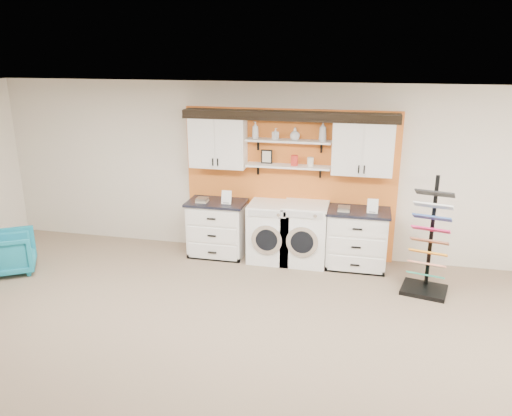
% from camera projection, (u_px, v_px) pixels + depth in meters
% --- Properties ---
extents(floor, '(10.00, 10.00, 0.00)m').
position_uv_depth(floor, '(221.00, 411.00, 4.74)').
color(floor, '#826D57').
rests_on(floor, ground).
extents(ceiling, '(10.00, 10.00, 0.00)m').
position_uv_depth(ceiling, '(213.00, 114.00, 3.88)').
color(ceiling, white).
rests_on(ceiling, wall_back).
extents(wall_back, '(10.00, 0.00, 10.00)m').
position_uv_depth(wall_back, '(290.00, 171.00, 8.03)').
color(wall_back, beige).
rests_on(wall_back, floor).
extents(accent_panel, '(3.40, 0.07, 2.40)m').
position_uv_depth(accent_panel, '(289.00, 184.00, 8.06)').
color(accent_panel, orange).
rests_on(accent_panel, wall_back).
extents(upper_cabinet_left, '(0.90, 0.35, 0.84)m').
position_uv_depth(upper_cabinet_left, '(218.00, 141.00, 7.92)').
color(upper_cabinet_left, white).
rests_on(upper_cabinet_left, wall_back).
extents(upper_cabinet_right, '(0.90, 0.35, 0.84)m').
position_uv_depth(upper_cabinet_right, '(363.00, 147.00, 7.45)').
color(upper_cabinet_right, white).
rests_on(upper_cabinet_right, wall_back).
extents(shelf_lower, '(1.32, 0.28, 0.03)m').
position_uv_depth(shelf_lower, '(288.00, 166.00, 7.80)').
color(shelf_lower, white).
rests_on(shelf_lower, wall_back).
extents(shelf_upper, '(1.32, 0.28, 0.03)m').
position_uv_depth(shelf_upper, '(288.00, 141.00, 7.68)').
color(shelf_upper, white).
rests_on(shelf_upper, wall_back).
extents(crown_molding, '(3.30, 0.41, 0.13)m').
position_uv_depth(crown_molding, '(289.00, 115.00, 7.57)').
color(crown_molding, black).
rests_on(crown_molding, wall_back).
extents(picture_frame, '(0.18, 0.02, 0.22)m').
position_uv_depth(picture_frame, '(267.00, 157.00, 7.88)').
color(picture_frame, black).
rests_on(picture_frame, shelf_lower).
extents(canister_red, '(0.11, 0.11, 0.16)m').
position_uv_depth(canister_red, '(294.00, 160.00, 7.75)').
color(canister_red, red).
rests_on(canister_red, shelf_lower).
extents(canister_cream, '(0.10, 0.10, 0.14)m').
position_uv_depth(canister_cream, '(310.00, 162.00, 7.70)').
color(canister_cream, silver).
rests_on(canister_cream, shelf_lower).
extents(base_cabinet_left, '(0.95, 0.66, 0.93)m').
position_uv_depth(base_cabinet_left, '(217.00, 228.00, 8.21)').
color(base_cabinet_left, white).
rests_on(base_cabinet_left, floor).
extents(base_cabinet_right, '(0.96, 0.66, 0.94)m').
position_uv_depth(base_cabinet_right, '(357.00, 239.00, 7.74)').
color(base_cabinet_right, white).
rests_on(base_cabinet_right, floor).
extents(washer, '(0.68, 0.71, 0.95)m').
position_uv_depth(washer, '(271.00, 232.00, 8.02)').
color(washer, white).
rests_on(washer, floor).
extents(dryer, '(0.70, 0.71, 0.98)m').
position_uv_depth(dryer, '(305.00, 233.00, 7.90)').
color(dryer, white).
rests_on(dryer, floor).
extents(sample_rack, '(0.70, 0.62, 1.66)m').
position_uv_depth(sample_rack, '(428.00, 257.00, 6.92)').
color(sample_rack, black).
rests_on(sample_rack, floor).
extents(armchair, '(0.95, 0.94, 0.63)m').
position_uv_depth(armchair, '(10.00, 252.00, 7.61)').
color(armchair, teal).
rests_on(armchair, floor).
extents(soap_bottle_a, '(0.14, 0.14, 0.26)m').
position_uv_depth(soap_bottle_a, '(255.00, 130.00, 7.74)').
color(soap_bottle_a, silver).
rests_on(soap_bottle_a, shelf_upper).
extents(soap_bottle_b, '(0.11, 0.11, 0.17)m').
position_uv_depth(soap_bottle_b, '(275.00, 134.00, 7.69)').
color(soap_bottle_b, silver).
rests_on(soap_bottle_b, shelf_upper).
extents(soap_bottle_c, '(0.17, 0.17, 0.19)m').
position_uv_depth(soap_bottle_c, '(295.00, 134.00, 7.62)').
color(soap_bottle_c, silver).
rests_on(soap_bottle_c, shelf_upper).
extents(soap_bottle_d, '(0.14, 0.14, 0.30)m').
position_uv_depth(soap_bottle_d, '(323.00, 131.00, 7.52)').
color(soap_bottle_d, silver).
rests_on(soap_bottle_d, shelf_upper).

